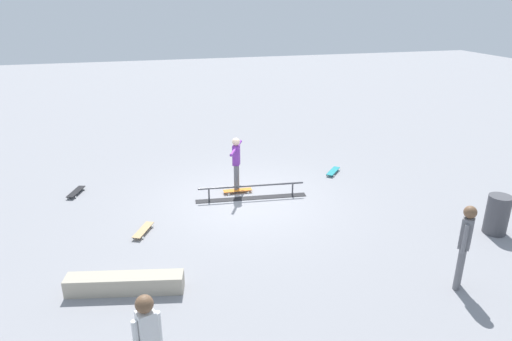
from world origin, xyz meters
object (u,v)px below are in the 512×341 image
Objects in this scene: grind_rail at (251,193)px; skater_main at (236,161)px; bystander_grey_shirt at (465,243)px; skateboard_main at (238,190)px; loose_skateboard_teal at (333,171)px; trash_bin at (497,215)px; skate_ledge at (125,283)px; loose_skateboard_natural at (143,230)px; loose_skateboard_black at (76,192)px.

skater_main reaches higher than grind_rail.
grind_rail is 1.80× the size of bystander_grey_shirt.
loose_skateboard_teal is (-3.21, -0.70, 0.00)m from skateboard_main.
bystander_grey_shirt is 2.79m from trash_bin.
bystander_grey_shirt reaches higher than skateboard_main.
loose_skateboard_teal is at bearing -64.99° from trash_bin.
skater_main reaches higher than skate_ledge.
skateboard_main is at bearing 148.70° from loose_skateboard_natural.
loose_skateboard_teal and loose_skateboard_natural have the same top height.
skateboard_main is 4.51m from loose_skateboard_black.
grind_rail is 5.70m from bystander_grey_shirt.
trash_bin reaches higher than grind_rail.
trash_bin is (-8.31, -0.15, 0.29)m from skate_ledge.
bystander_grey_shirt is at bearing -126.07° from skater_main.
grind_rail is at bearing -133.71° from skate_ledge.
loose_skateboard_black is at bearing -26.51° from trash_bin.
skater_main is 0.85m from skateboard_main.
skater_main reaches higher than skateboard_main.
grind_rail is 6.01m from trash_bin.
skate_ledge reaches higher than loose_skateboard_black.
skater_main is at bearing -126.83° from skate_ledge.
bystander_grey_shirt is (-3.06, 5.49, 0.04)m from skater_main.
skateboard_main and loose_skateboard_teal have the same top height.
grind_rail is 4.17× the size of loose_skateboard_teal.
loose_skateboard_natural is (2.92, 1.23, -0.10)m from grind_rail.
skater_main is at bearing -105.53° from bystander_grey_shirt.
skater_main is 1.91× the size of loose_skateboard_black.
skater_main is at bearing -59.03° from grind_rail.
skate_ledge is 2.25m from loose_skateboard_natural.
bystander_grey_shirt is at bearing 125.03° from grind_rail.
loose_skateboard_teal is (-0.14, -6.07, -0.88)m from bystander_grey_shirt.
bystander_grey_shirt is (-3.06, 5.37, 0.88)m from skateboard_main.
trash_bin is (-2.23, -1.60, -0.49)m from bystander_grey_shirt.
skateboard_main is 0.87× the size of trash_bin.
grind_rail is 4.78m from skate_ledge.
trash_bin is (-7.93, 2.07, 0.39)m from loose_skateboard_natural.
skater_main reaches higher than loose_skateboard_teal.
bystander_grey_shirt is 9.87m from loose_skateboard_black.
skater_main is 1.95× the size of skateboard_main.
loose_skateboard_black is 0.88× the size of trash_bin.
loose_skateboard_teal is 7.60m from loose_skateboard_black.
skateboard_main is at bearing -52.92° from grind_rail.
loose_skateboard_natural is at bearing 153.91° from loose_skateboard_teal.
trash_bin is at bearing -179.00° from skate_ledge.
grind_rail reaches higher than loose_skateboard_natural.
trash_bin is (-2.08, 4.47, 0.39)m from loose_skateboard_teal.
grind_rail is 1.41× the size of skate_ledge.
bystander_grey_shirt reaches higher than trash_bin.
skate_ledge is 2.68× the size of loose_skateboard_natural.
skate_ledge is 1.28× the size of bystander_grey_shirt.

